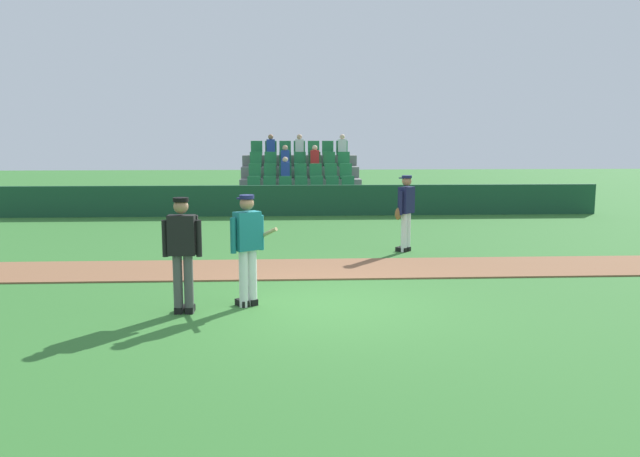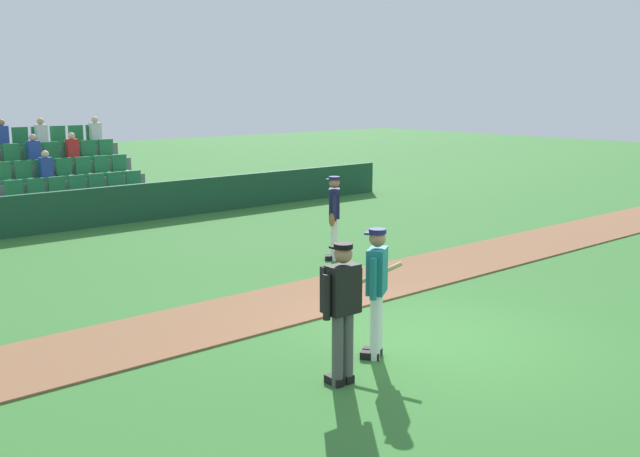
# 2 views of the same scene
# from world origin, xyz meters

# --- Properties ---
(ground_plane) EXTENTS (80.00, 80.00, 0.00)m
(ground_plane) POSITION_xyz_m (0.00, 0.00, 0.00)
(ground_plane) COLOR #33702D
(infield_dirt_path) EXTENTS (28.00, 1.94, 0.03)m
(infield_dirt_path) POSITION_xyz_m (0.00, 2.75, 0.01)
(infield_dirt_path) COLOR brown
(infield_dirt_path) RESTS_ON ground
(dugout_fence) EXTENTS (20.00, 0.16, 1.02)m
(dugout_fence) POSITION_xyz_m (0.00, 11.44, 0.51)
(dugout_fence) COLOR #19472D
(dugout_fence) RESTS_ON ground
(stadium_bleachers) EXTENTS (4.45, 3.80, 2.70)m
(stadium_bleachers) POSITION_xyz_m (-0.00, 13.76, 0.75)
(stadium_bleachers) COLOR slate
(stadium_bleachers) RESTS_ON ground
(batter_teal_jersey) EXTENTS (0.73, 0.70, 1.76)m
(batter_teal_jersey) POSITION_xyz_m (-1.13, 0.06, 0.97)
(batter_teal_jersey) COLOR white
(batter_teal_jersey) RESTS_ON ground
(umpire_home_plate) EXTENTS (0.59, 0.31, 1.76)m
(umpire_home_plate) POSITION_xyz_m (-2.08, -0.30, 1.00)
(umpire_home_plate) COLOR #4C4C4C
(umpire_home_plate) RESTS_ON ground
(runner_navy_jersey) EXTENTS (0.54, 0.52, 1.76)m
(runner_navy_jersey) POSITION_xyz_m (2.21, 4.65, 0.96)
(runner_navy_jersey) COLOR white
(runner_navy_jersey) RESTS_ON ground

